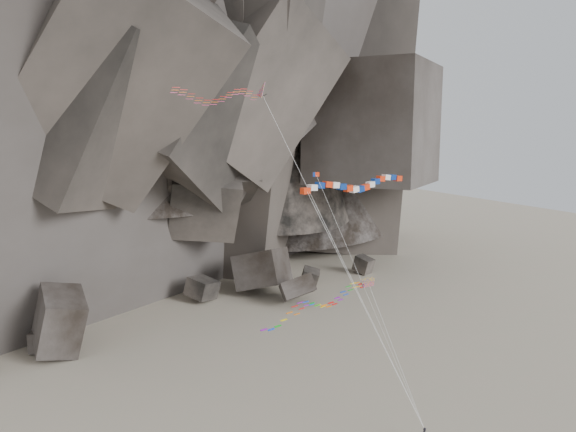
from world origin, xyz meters
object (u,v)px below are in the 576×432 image
parafoil_kite (315,304)px  banner_kite (356,185)px  delta_kite (215,95)px  pennant_kite (337,224)px

parafoil_kite → banner_kite: bearing=40.6°
delta_kite → parafoil_kite: (5.76, -6.56, -17.54)m
banner_kite → parafoil_kite: bearing=-159.5°
delta_kite → banner_kite: (13.43, -2.49, -8.28)m
banner_kite → pennant_kite: bearing=-155.8°
banner_kite → parafoil_kite: size_ratio=1.48×
delta_kite → parafoil_kite: delta_kite is taller
delta_kite → pennant_kite: bearing=-15.7°
banner_kite → pennant_kite: size_ratio=0.96×
pennant_kite → parafoil_kite: bearing=-140.6°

